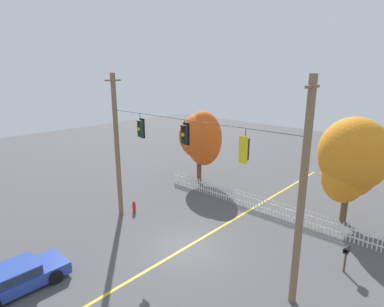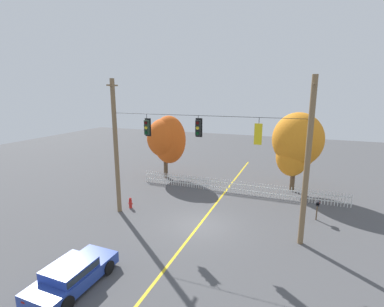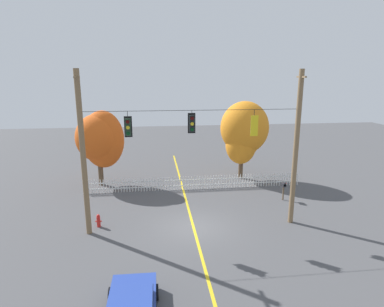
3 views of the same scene
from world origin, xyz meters
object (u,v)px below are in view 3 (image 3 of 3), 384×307
object	(u,v)px
fire_hydrant	(99,221)
roadside_mailbox	(284,186)
traffic_signal_northbound_secondary	(192,123)
traffic_signal_northbound_primary	(128,127)
autumn_maple_mid	(244,132)
traffic_signal_westbound_side	(254,125)
autumn_maple_near_fence	(101,138)

from	to	relation	value
fire_hydrant	roadside_mailbox	bearing A→B (deg)	12.39
traffic_signal_northbound_secondary	roadside_mailbox	world-z (taller)	traffic_signal_northbound_secondary
traffic_signal_northbound_primary	traffic_signal_northbound_secondary	size ratio (longest dim) A/B	1.11
roadside_mailbox	autumn_maple_mid	bearing A→B (deg)	107.26
traffic_signal_westbound_side	autumn_maple_mid	world-z (taller)	traffic_signal_westbound_side
traffic_signal_northbound_primary	autumn_maple_near_fence	size ratio (longest dim) A/B	0.23
autumn_maple_near_fence	autumn_maple_mid	size ratio (longest dim) A/B	0.91
traffic_signal_westbound_side	autumn_maple_mid	distance (m)	9.31
traffic_signal_northbound_primary	autumn_maple_mid	distance (m)	12.86
traffic_signal_northbound_primary	fire_hydrant	bearing A→B (deg)	159.80
traffic_signal_northbound_secondary	traffic_signal_northbound_primary	bearing A→B (deg)	180.00
autumn_maple_near_fence	traffic_signal_northbound_primary	bearing A→B (deg)	-71.81
traffic_signal_northbound_secondary	autumn_maple_mid	xyz separation A→B (m)	(5.58, 8.85, -2.17)
traffic_signal_northbound_secondary	fire_hydrant	distance (m)	8.22
autumn_maple_mid	traffic_signal_northbound_secondary	bearing A→B (deg)	-122.22
fire_hydrant	autumn_maple_mid	bearing A→B (deg)	35.83
traffic_signal_northbound_secondary	autumn_maple_near_fence	xyz separation A→B (m)	(-6.43, 8.82, -2.37)
autumn_maple_mid	roadside_mailbox	xyz separation A→B (m)	(1.64, -5.26, -3.07)
traffic_signal_northbound_primary	traffic_signal_westbound_side	xyz separation A→B (m)	(7.11, -0.02, -0.04)
autumn_maple_near_fence	autumn_maple_mid	world-z (taller)	autumn_maple_mid
traffic_signal_northbound_primary	fire_hydrant	world-z (taller)	traffic_signal_northbound_primary
autumn_maple_near_fence	roadside_mailbox	distance (m)	14.89
traffic_signal_northbound_primary	autumn_maple_mid	xyz separation A→B (m)	(9.11, 8.85, -2.04)
roadside_mailbox	autumn_maple_near_fence	bearing A→B (deg)	159.01
autumn_maple_mid	traffic_signal_westbound_side	bearing A→B (deg)	-102.68
traffic_signal_westbound_side	fire_hydrant	xyz separation A→B (m)	(-9.20, 0.79, -5.78)
traffic_signal_northbound_secondary	autumn_maple_near_fence	world-z (taller)	traffic_signal_northbound_secondary
autumn_maple_near_fence	traffic_signal_northbound_secondary	bearing A→B (deg)	-53.92
traffic_signal_northbound_primary	traffic_signal_northbound_secondary	distance (m)	3.53
autumn_maple_mid	roadside_mailbox	world-z (taller)	autumn_maple_mid
traffic_signal_northbound_primary	roadside_mailbox	xyz separation A→B (m)	(10.74, 3.59, -5.11)
traffic_signal_westbound_side	autumn_maple_near_fence	size ratio (longest dim) A/B	0.24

